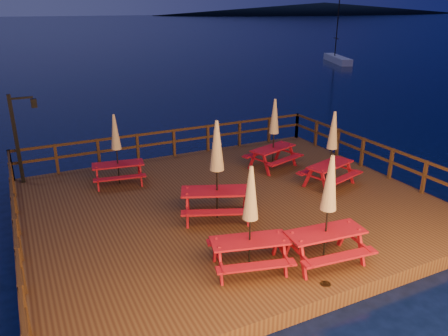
# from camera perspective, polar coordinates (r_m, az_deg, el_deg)

# --- Properties ---
(ground) EXTENTS (500.00, 500.00, 0.00)m
(ground) POSITION_cam_1_polar(r_m,az_deg,el_deg) (13.51, 0.71, -6.06)
(ground) COLOR black
(ground) RESTS_ON ground
(deck) EXTENTS (12.00, 10.00, 0.40)m
(deck) POSITION_cam_1_polar(r_m,az_deg,el_deg) (13.43, 0.71, -5.30)
(deck) COLOR #472917
(deck) RESTS_ON ground
(deck_piles) EXTENTS (11.44, 9.44, 1.40)m
(deck_piles) POSITION_cam_1_polar(r_m,az_deg,el_deg) (13.65, 0.70, -7.19)
(deck_piles) COLOR #3B2512
(deck_piles) RESTS_ON ground
(railing) EXTENTS (11.80, 9.75, 1.10)m
(railing) POSITION_cam_1_polar(r_m,az_deg,el_deg) (14.54, -2.44, 0.88)
(railing) COLOR #3B2512
(railing) RESTS_ON deck
(lamp_post) EXTENTS (0.85, 0.18, 3.00)m
(lamp_post) POSITION_cam_1_polar(r_m,az_deg,el_deg) (15.80, -25.09, 4.46)
(lamp_post) COLOR black
(lamp_post) RESTS_ON deck
(headland_right) EXTENTS (230.40, 86.40, 7.00)m
(headland_right) POSITION_cam_1_polar(r_m,az_deg,el_deg) (307.01, 12.96, 19.67)
(headland_right) COLOR black
(headland_right) RESTS_ON ground
(sailboat) EXTENTS (3.69, 6.76, 10.15)m
(sailboat) POSITION_cam_1_polar(r_m,az_deg,el_deg) (51.27, 14.58, 13.58)
(sailboat) COLOR white
(sailboat) RESTS_ON ground
(picnic_table_0) EXTENTS (2.09, 1.88, 2.51)m
(picnic_table_0) POSITION_cam_1_polar(r_m,az_deg,el_deg) (14.57, 13.90, 2.57)
(picnic_table_0) COLOR maroon
(picnic_table_0) RESTS_ON deck
(picnic_table_1) EXTENTS (2.05, 1.83, 2.50)m
(picnic_table_1) POSITION_cam_1_polar(r_m,az_deg,el_deg) (9.60, 3.44, -6.50)
(picnic_table_1) COLOR maroon
(picnic_table_1) RESTS_ON deck
(picnic_table_2) EXTENTS (2.14, 1.94, 2.56)m
(picnic_table_2) POSITION_cam_1_polar(r_m,az_deg,el_deg) (15.86, 6.53, 4.61)
(picnic_table_2) COLOR maroon
(picnic_table_2) RESTS_ON deck
(picnic_table_3) EXTENTS (1.98, 1.68, 2.62)m
(picnic_table_3) POSITION_cam_1_polar(r_m,az_deg,el_deg) (10.12, 13.41, -5.18)
(picnic_table_3) COLOR maroon
(picnic_table_3) RESTS_ON deck
(picnic_table_4) EXTENTS (1.86, 1.62, 2.38)m
(picnic_table_4) POSITION_cam_1_polar(r_m,az_deg,el_deg) (14.71, -13.87, 2.48)
(picnic_table_4) COLOR maroon
(picnic_table_4) RESTS_ON deck
(picnic_table_5) EXTENTS (2.45, 2.26, 2.83)m
(picnic_table_5) POSITION_cam_1_polar(r_m,az_deg,el_deg) (11.84, -0.94, -0.16)
(picnic_table_5) COLOR maroon
(picnic_table_5) RESTS_ON deck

